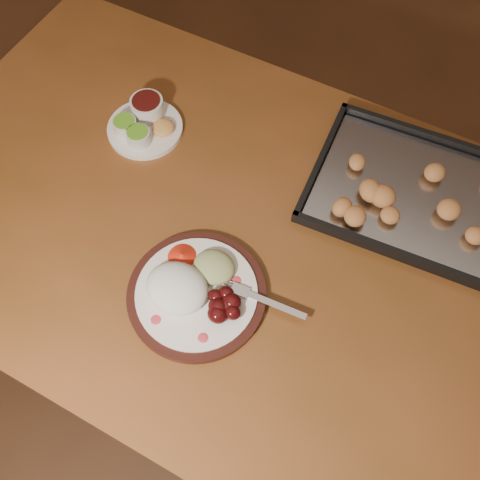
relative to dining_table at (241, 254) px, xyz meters
The scene contains 5 objects.
ground 0.69m from the dining_table, 98.62° to the left, with size 4.00×4.00×0.00m, color brown.
dining_table is the anchor object (origin of this frame).
dinner_plate 0.20m from the dining_table, 92.82° to the right, with size 0.33×0.26×0.06m.
condiment_saucer 0.36m from the dining_table, 159.57° to the left, with size 0.17×0.17×0.06m.
baking_tray 0.39m from the dining_table, 43.42° to the left, with size 0.47×0.37×0.05m.
Camera 1 is at (0.30, -0.68, 1.70)m, focal length 40.00 mm.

